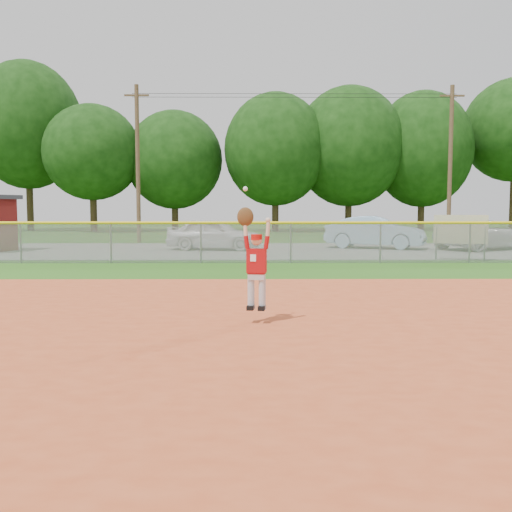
{
  "coord_description": "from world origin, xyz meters",
  "views": [
    {
      "loc": [
        -1.44,
        -11.08,
        2.1
      ],
      "look_at": [
        -1.36,
        0.42,
        1.1
      ],
      "focal_mm": 40.0,
      "sensor_mm": 36.0,
      "label": 1
    }
  ],
  "objects": [
    {
      "name": "tree_line",
      "position": [
        0.96,
        37.9,
        7.53
      ],
      "size": [
        62.37,
        13.0,
        14.43
      ],
      "color": "#422D1C",
      "rests_on": "ground"
    },
    {
      "name": "ground",
      "position": [
        0.0,
        0.0,
        0.0
      ],
      "size": [
        120.0,
        120.0,
        0.0
      ],
      "primitive_type": "plane",
      "color": "#255513",
      "rests_on": "ground"
    },
    {
      "name": "clay_infield",
      "position": [
        0.0,
        -3.0,
        0.02
      ],
      "size": [
        24.0,
        16.0,
        0.04
      ],
      "primitive_type": "cube",
      "color": "#B74521",
      "rests_on": "ground"
    },
    {
      "name": "sponsor_sign",
      "position": [
        6.62,
        10.85,
        1.17
      ],
      "size": [
        1.94,
        0.57,
        1.77
      ],
      "color": "gray",
      "rests_on": "ground"
    },
    {
      "name": "car_white_a",
      "position": [
        -3.25,
        16.2,
        0.79
      ],
      "size": [
        4.72,
        2.52,
        1.53
      ],
      "primitive_type": "imported",
      "rotation": [
        0.0,
        0.0,
        1.4
      ],
      "color": "white",
      "rests_on": "parking_strip"
    },
    {
      "name": "car_blue",
      "position": [
        4.67,
        17.1,
        0.82
      ],
      "size": [
        5.09,
        3.44,
        1.59
      ],
      "primitive_type": "imported",
      "rotation": [
        0.0,
        0.0,
        1.17
      ],
      "color": "#90B9D7",
      "rests_on": "parking_strip"
    },
    {
      "name": "power_lines",
      "position": [
        1.0,
        22.0,
        4.68
      ],
      "size": [
        19.4,
        0.24,
        9.0
      ],
      "color": "#4C3823",
      "rests_on": "ground"
    },
    {
      "name": "parking_strip",
      "position": [
        0.0,
        16.0,
        0.01
      ],
      "size": [
        44.0,
        10.0,
        0.03
      ],
      "primitive_type": "cube",
      "color": "slate",
      "rests_on": "ground"
    },
    {
      "name": "ballplayer",
      "position": [
        -1.39,
        -1.08,
        1.17
      ],
      "size": [
        0.6,
        0.3,
        2.18
      ],
      "color": "silver",
      "rests_on": "ground"
    },
    {
      "name": "car_white_b",
      "position": [
        9.87,
        16.4,
        0.74
      ],
      "size": [
        5.63,
        4.5,
        1.42
      ],
      "primitive_type": "imported",
      "rotation": [
        0.0,
        0.0,
        2.06
      ],
      "color": "silver",
      "rests_on": "parking_strip"
    },
    {
      "name": "outfield_fence",
      "position": [
        0.0,
        10.0,
        0.88
      ],
      "size": [
        40.06,
        0.1,
        1.55
      ],
      "color": "gray",
      "rests_on": "ground"
    }
  ]
}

